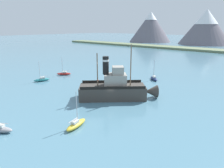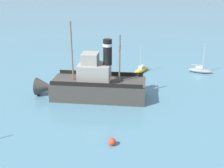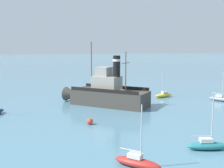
# 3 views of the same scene
# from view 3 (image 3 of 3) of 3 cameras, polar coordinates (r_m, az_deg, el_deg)

# --- Properties ---
(ground_plane) EXTENTS (600.00, 600.00, 0.00)m
(ground_plane) POSITION_cam_3_polar(r_m,az_deg,el_deg) (44.83, 0.75, -4.16)
(ground_plane) COLOR teal
(old_tugboat) EXTENTS (12.75, 12.38, 9.90)m
(old_tugboat) POSITION_cam_3_polar(r_m,az_deg,el_deg) (44.01, -1.18, -1.96)
(old_tugboat) COLOR #423D38
(old_tugboat) RESTS_ON ground
(sailboat_teal) EXTENTS (2.16, 3.96, 4.90)m
(sailboat_teal) POSITION_cam_3_polar(r_m,az_deg,el_deg) (27.00, 18.88, -11.66)
(sailboat_teal) COLOR #23757A
(sailboat_teal) RESTS_ON ground
(sailboat_red) EXTENTS (3.57, 3.34, 4.90)m
(sailboat_red) POSITION_cam_3_polar(r_m,az_deg,el_deg) (22.29, 5.14, -15.45)
(sailboat_red) COLOR #B22823
(sailboat_red) RESTS_ON ground
(sailboat_yellow) EXTENTS (1.97, 3.95, 4.90)m
(sailboat_yellow) POSITION_cam_3_polar(r_m,az_deg,el_deg) (51.98, 10.45, -2.17)
(sailboat_yellow) COLOR gold
(sailboat_yellow) RESTS_ON ground
(sailboat_grey) EXTENTS (3.85, 2.82, 4.90)m
(sailboat_grey) POSITION_cam_3_polar(r_m,az_deg,el_deg) (50.85, 21.14, -2.78)
(sailboat_grey) COLOR gray
(sailboat_grey) RESTS_ON ground
(mooring_buoy) EXTENTS (0.75, 0.75, 0.75)m
(mooring_buoy) POSITION_cam_3_polar(r_m,az_deg,el_deg) (33.53, -4.52, -7.58)
(mooring_buoy) COLOR red
(mooring_buoy) RESTS_ON ground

